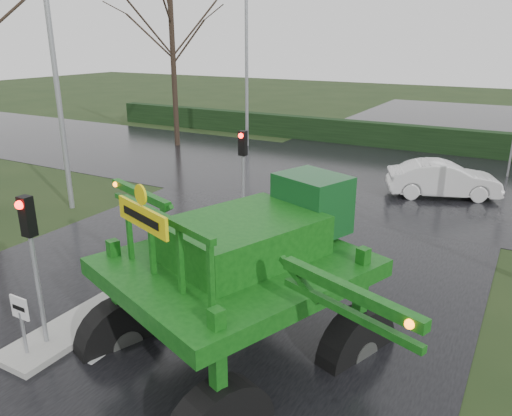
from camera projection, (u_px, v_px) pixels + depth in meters
The scene contains 13 objects.
ground at pixel (123, 341), 11.31m from camera, with size 140.00×140.00×0.00m, color black.
road_main at pixel (305, 213), 19.54m from camera, with size 14.00×80.00×0.02m, color black.
road_cross at pixel (355, 178), 24.49m from camera, with size 80.00×12.00×0.02m, color black.
median_island at pixel (164, 274), 14.36m from camera, with size 1.20×10.00×0.16m, color gray.
hedge_row at pixel (398, 136), 30.84m from camera, with size 44.00×0.90×1.50m, color black.
keep_left_sign at pixel (21, 316), 10.34m from camera, with size 0.50×0.07×1.35m.
traffic_signal_near at pixel (31, 240), 10.25m from camera, with size 0.26×0.33×3.52m.
traffic_signal_mid at pixel (243, 158), 17.25m from camera, with size 0.26×0.33×3.52m.
street_light_left_near at pixel (59, 53), 18.13m from camera, with size 3.85×0.30×10.00m.
street_light_left_far at pixel (251, 47), 29.66m from camera, with size 3.85×0.30×10.00m.
tree_left_far at pixel (171, 27), 29.65m from camera, with size 7.70×7.70×13.26m.
crop_sprayer at pixel (123, 238), 10.68m from camera, with size 8.77×6.89×5.18m.
white_sedan at pixel (441, 197), 21.63m from camera, with size 1.61×4.63×1.52m, color silver.
Camera 1 is at (7.41, -6.98, 6.52)m, focal length 35.00 mm.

